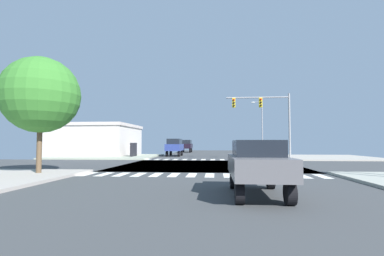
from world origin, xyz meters
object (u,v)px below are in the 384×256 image
bank_building (97,140)px  suv_crossing_1 (175,146)px  street_lamp (261,123)px  traffic_signal_mast (265,111)px  sedan_queued_2 (257,163)px  suv_leading_2 (187,145)px  sidewalk_tree (41,95)px

bank_building → suv_crossing_1: 11.11m
street_lamp → bank_building: (-23.55, -5.76, -2.71)m
traffic_signal_mast → sedan_queued_2: (-3.84, -20.64, -4.08)m
suv_crossing_1 → bank_building: bearing=-1.6°
bank_building → suv_leading_2: (11.07, 15.42, -0.79)m
sedan_queued_2 → suv_leading_2: 44.54m
street_lamp → bank_building: 24.39m
bank_building → suv_crossing_1: size_ratio=2.57×
traffic_signal_mast → suv_crossing_1: bearing=144.9°
traffic_signal_mast → street_lamp: size_ratio=0.86×
sidewalk_tree → suv_leading_2: bearing=83.9°
bank_building → suv_leading_2: 19.00m
street_lamp → bank_building: street_lamp is taller
suv_crossing_1 → suv_leading_2: bearing=-90.0°
street_lamp → sedan_queued_2: (-5.47, -34.32, -3.78)m
sidewalk_tree → sedan_queued_2: size_ratio=1.53×
suv_crossing_1 → suv_leading_2: same height
traffic_signal_mast → suv_crossing_1: size_ratio=1.53×
traffic_signal_mast → suv_leading_2: bearing=114.9°
traffic_signal_mast → suv_leading_2: (-10.84, 23.35, -3.81)m
sidewalk_tree → suv_crossing_1: 23.77m
traffic_signal_mast → bank_building: size_ratio=0.60×
street_lamp → sedan_queued_2: street_lamp is taller
suv_crossing_1 → sedan_queued_2: suv_crossing_1 is taller
bank_building → sedan_queued_2: bearing=-57.7°
sidewalk_tree → sedan_queued_2: sidewalk_tree is taller
bank_building → sidewalk_tree: (6.90, -23.51, 2.28)m
street_lamp → bank_building: size_ratio=0.69×
sidewalk_tree → suv_leading_2: (4.17, 38.93, -3.06)m
sidewalk_tree → sedan_queued_2: 12.71m
sidewalk_tree → suv_leading_2: 39.27m
bank_building → suv_leading_2: bearing=54.3°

